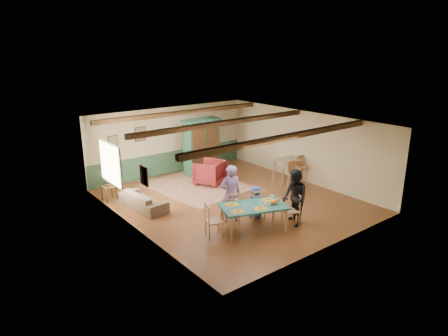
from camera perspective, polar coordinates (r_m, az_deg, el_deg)
floor at (r=13.48m, az=1.20°, el=-4.74°), size 8.00×8.00×0.00m
wall_back at (r=16.24m, az=-7.71°, el=3.90°), size 7.00×0.02×2.70m
wall_left at (r=11.27m, az=-12.73°, el=-2.31°), size 0.02×8.00×2.70m
wall_right at (r=15.41m, az=11.41°, el=3.01°), size 0.02×8.00×2.70m
ceiling at (r=12.73m, az=1.28°, el=6.62°), size 7.00×8.00×0.02m
wainscot_back at (r=16.45m, az=-7.55°, el=0.84°), size 6.95×0.03×0.90m
ceiling_beam_front at (r=11.09m, az=8.81°, el=4.38°), size 6.95×0.16×0.16m
ceiling_beam_mid at (r=13.05m, az=0.16°, el=6.49°), size 6.95×0.16×0.16m
ceiling_beam_back at (r=15.15m, az=-5.96°, el=7.88°), size 6.95×0.16×0.16m
window_left at (r=12.72m, az=-15.98°, el=0.61°), size 0.06×1.60×1.30m
picture_left_wall at (r=10.64m, az=-11.33°, el=-1.11°), size 0.04×0.42×0.52m
picture_back_a at (r=15.52m, az=-11.87°, el=4.78°), size 0.45×0.04×0.55m
picture_back_b at (r=15.12m, az=-15.57°, el=3.61°), size 0.38×0.04×0.48m
dining_table at (r=11.30m, az=4.24°, el=-7.16°), size 2.05×1.56×0.76m
dining_chair_far_left at (r=11.75m, az=1.06°, el=-5.61°), size 0.55×0.56×0.96m
dining_chair_far_right at (r=12.02m, az=4.71°, el=-5.12°), size 0.55×0.56×0.96m
dining_chair_end_left at (r=10.90m, az=-1.45°, el=-7.49°), size 0.56×0.55×0.96m
dining_chair_end_right at (r=11.73m, az=9.53°, el=-5.90°), size 0.56×0.55×0.96m
person_man at (r=11.67m, az=0.94°, el=-3.69°), size 0.74×0.60×1.74m
person_woman at (r=11.64m, az=10.05°, el=-4.23°), size 0.86×0.97×1.67m
person_child at (r=12.08m, az=4.56°, el=-4.86°), size 0.57×0.47×1.01m
cat at (r=11.25m, az=7.11°, el=-4.78°), size 0.39×0.25×0.18m
place_setting_near_left at (r=10.72m, az=2.05°, el=-5.98°), size 0.48×0.42×0.11m
place_setting_near_center at (r=10.95m, az=5.28°, el=-5.53°), size 0.48×0.42×0.11m
place_setting_far_left at (r=11.16m, az=1.15°, el=-5.02°), size 0.48×0.42×0.11m
place_setting_far_right at (r=11.56m, az=6.36°, el=-4.33°), size 0.48×0.42×0.11m
area_rug at (r=14.92m, az=-3.88°, el=-2.56°), size 3.34×3.80×0.01m
armoire at (r=16.12m, az=-3.23°, el=3.08°), size 1.60×0.69×2.23m
armchair at (r=15.01m, az=-2.09°, el=-0.61°), size 1.31×1.32×0.90m
sofa at (r=13.07m, az=-11.45°, el=-4.52°), size 0.91×1.94×0.55m
end_table at (r=13.98m, az=-16.07°, el=-3.47°), size 0.45×0.45×0.52m
table_lamp at (r=13.82m, az=-16.24°, el=-1.54°), size 0.30×0.30×0.48m
counter_table at (r=15.37m, az=9.10°, el=-0.36°), size 1.13×0.70×0.92m
bar_stool_left at (r=14.56m, az=9.96°, el=-1.11°), size 0.41×0.44×1.06m
bar_stool_right at (r=15.34m, az=11.19°, el=-0.25°), size 0.38×0.42×1.05m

